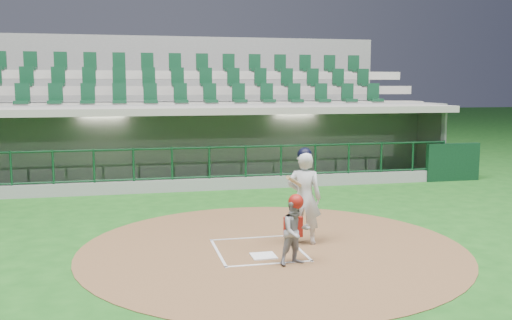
{
  "coord_description": "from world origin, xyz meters",
  "views": [
    {
      "loc": [
        -2.31,
        -10.23,
        3.03
      ],
      "look_at": [
        0.62,
        2.6,
        1.3
      ],
      "focal_mm": 40.0,
      "sensor_mm": 36.0,
      "label": 1
    }
  ],
  "objects": [
    {
      "name": "ground",
      "position": [
        0.0,
        0.0,
        0.0
      ],
      "size": [
        120.0,
        120.0,
        0.0
      ],
      "primitive_type": "plane",
      "color": "#174E16",
      "rests_on": "ground"
    },
    {
      "name": "dirt_circle",
      "position": [
        0.3,
        -0.2,
        0.01
      ],
      "size": [
        7.2,
        7.2,
        0.01
      ],
      "primitive_type": "cylinder",
      "color": "brown",
      "rests_on": "ground"
    },
    {
      "name": "home_plate",
      "position": [
        0.0,
        -0.7,
        0.02
      ],
      "size": [
        0.43,
        0.43,
        0.02
      ],
      "primitive_type": "cube",
      "color": "white",
      "rests_on": "dirt_circle"
    },
    {
      "name": "batter_box_chalk",
      "position": [
        0.0,
        -0.3,
        0.02
      ],
      "size": [
        1.55,
        1.8,
        0.01
      ],
      "color": "silver",
      "rests_on": "ground"
    },
    {
      "name": "dugout_structure",
      "position": [
        0.14,
        7.82,
        0.96
      ],
      "size": [
        16.4,
        3.7,
        3.0
      ],
      "color": "slate",
      "rests_on": "ground"
    },
    {
      "name": "seating_deck",
      "position": [
        0.0,
        10.91,
        1.42
      ],
      "size": [
        17.0,
        6.72,
        5.15
      ],
      "color": "gray",
      "rests_on": "ground"
    },
    {
      "name": "batter",
      "position": [
        0.96,
        -0.04,
        0.94
      ],
      "size": [
        0.92,
        0.96,
        1.85
      ],
      "color": "silver",
      "rests_on": "dirt_circle"
    },
    {
      "name": "catcher",
      "position": [
        0.43,
        -1.24,
        0.61
      ],
      "size": [
        0.65,
        0.56,
        1.21
      ],
      "color": "#939499",
      "rests_on": "dirt_circle"
    }
  ]
}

